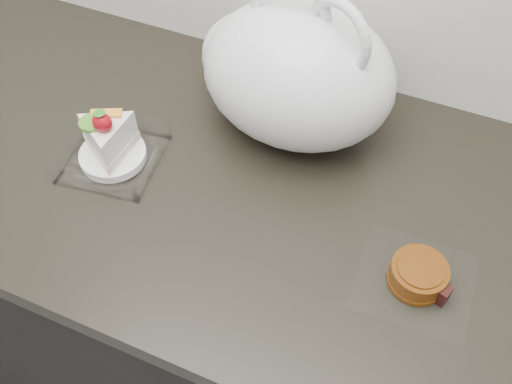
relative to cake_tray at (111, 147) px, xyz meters
name	(u,v)px	position (x,y,z in m)	size (l,w,h in m)	color
counter	(221,296)	(0.15, 0.05, -0.48)	(2.04, 0.64, 0.90)	black
cake_tray	(111,147)	(0.00, 0.00, 0.00)	(0.17, 0.17, 0.12)	white
mooncake_wrap	(418,276)	(0.52, -0.03, -0.02)	(0.17, 0.16, 0.04)	white
plastic_bag	(289,71)	(0.23, 0.20, 0.08)	(0.39, 0.31, 0.29)	white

